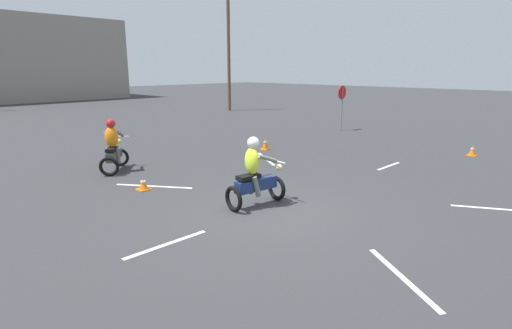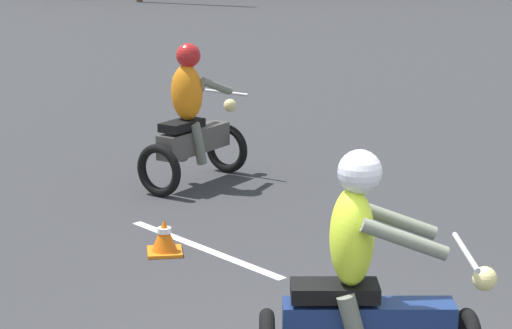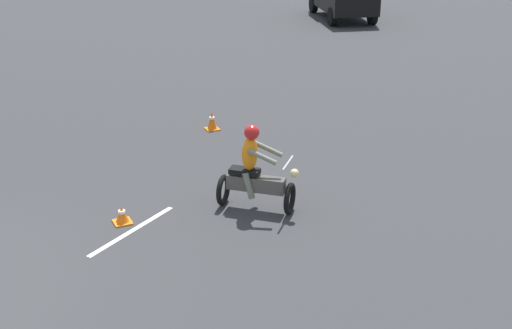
% 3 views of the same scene
% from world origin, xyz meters
% --- Properties ---
extents(ground_plane, '(120.00, 120.00, 0.00)m').
position_xyz_m(ground_plane, '(0.00, 0.00, 0.00)').
color(ground_plane, '#333335').
extents(motorcycle_rider_foreground, '(1.55, 0.82, 1.66)m').
position_xyz_m(motorcycle_rider_foreground, '(-0.02, 0.47, 0.73)').
color(motorcycle_rider_foreground, black).
rests_on(motorcycle_rider_foreground, ground).
extents(motorcycle_rider_background, '(1.38, 1.44, 1.66)m').
position_xyz_m(motorcycle_rider_background, '(-0.69, 5.93, 0.73)').
color(motorcycle_rider_background, black).
rests_on(motorcycle_rider_background, ground).
extents(stop_sign, '(0.70, 0.08, 2.30)m').
position_xyz_m(stop_sign, '(11.61, 5.33, 1.63)').
color(stop_sign, slate).
rests_on(stop_sign, ground).
extents(traffic_cone_near_left, '(0.32, 0.32, 0.46)m').
position_xyz_m(traffic_cone_near_left, '(5.11, 4.77, 0.22)').
color(traffic_cone_near_left, orange).
rests_on(traffic_cone_near_left, ground).
extents(traffic_cone_near_right, '(0.32, 0.32, 0.40)m').
position_xyz_m(traffic_cone_near_right, '(9.52, -1.59, 0.19)').
color(traffic_cone_near_right, orange).
rests_on(traffic_cone_near_right, ground).
extents(traffic_cone_mid_left, '(0.32, 0.32, 0.33)m').
position_xyz_m(traffic_cone_mid_left, '(-1.14, 3.52, 0.16)').
color(traffic_cone_mid_left, orange).
rests_on(traffic_cone_mid_left, ground).
extents(lane_stripe_e, '(1.45, 0.13, 0.01)m').
position_xyz_m(lane_stripe_e, '(5.88, -0.07, 0.00)').
color(lane_stripe_e, silver).
rests_on(lane_stripe_e, ground).
extents(lane_stripe_ne, '(1.20, 1.80, 0.01)m').
position_xyz_m(lane_stripe_ne, '(3.89, 3.64, 0.00)').
color(lane_stripe_ne, silver).
rests_on(lane_stripe_ne, ground).
extents(lane_stripe_nw, '(1.30, 1.88, 0.01)m').
position_xyz_m(lane_stripe_nw, '(-0.78, 3.60, 0.00)').
color(lane_stripe_nw, silver).
rests_on(lane_stripe_nw, ground).
extents(lane_stripe_w, '(1.74, 0.17, 0.01)m').
position_xyz_m(lane_stripe_w, '(-2.68, 0.19, 0.00)').
color(lane_stripe_w, silver).
rests_on(lane_stripe_w, ground).
extents(lane_stripe_sw, '(1.21, 1.67, 0.01)m').
position_xyz_m(lane_stripe_sw, '(-0.85, -3.48, 0.00)').
color(lane_stripe_sw, silver).
rests_on(lane_stripe_sw, ground).
extents(lane_stripe_se, '(1.00, 1.71, 0.01)m').
position_xyz_m(lane_stripe_se, '(3.65, -3.73, 0.00)').
color(lane_stripe_se, silver).
rests_on(lane_stripe_se, ground).
extents(utility_pole_near, '(0.24, 0.24, 8.22)m').
position_xyz_m(utility_pole_near, '(14.52, 16.96, 4.11)').
color(utility_pole_near, brown).
rests_on(utility_pole_near, ground).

